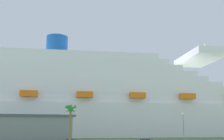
# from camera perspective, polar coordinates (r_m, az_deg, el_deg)

# --- Properties ---
(cruise_ship) EXTENTS (227.49, 45.85, 61.54)m
(cruise_ship) POSITION_cam_1_polar(r_m,az_deg,el_deg) (154.42, -2.05, -6.93)
(cruise_ship) COLOR white
(cruise_ship) RESTS_ON ground_plane
(palm_tree) EXTENTS (3.25, 3.27, 10.66)m
(palm_tree) POSITION_cam_1_polar(r_m,az_deg,el_deg) (71.02, -8.48, -8.69)
(palm_tree) COLOR brown
(palm_tree) RESTS_ON ground_plane
(street_lamp) EXTENTS (0.56, 0.56, 9.36)m
(street_lamp) POSITION_cam_1_polar(r_m,az_deg,el_deg) (88.44, 14.42, -10.70)
(street_lamp) COLOR slate
(street_lamp) RESTS_ON ground_plane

